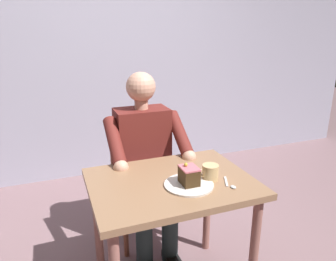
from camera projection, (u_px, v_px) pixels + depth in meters
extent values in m
cube|color=#ABA9BF|center=(103.00, 32.00, 3.12)|extent=(6.40, 0.12, 3.00)
cube|color=#926A4B|center=(171.00, 183.00, 1.69)|extent=(0.87, 0.66, 0.04)
cylinder|color=#976055|center=(254.00, 253.00, 1.68)|extent=(0.05, 0.05, 0.72)
cylinder|color=#976055|center=(207.00, 204.00, 2.16)|extent=(0.05, 0.05, 0.72)
cylinder|color=#976055|center=(98.00, 227.00, 1.90)|extent=(0.05, 0.05, 0.72)
cube|color=#A05E44|center=(143.00, 184.00, 2.28)|extent=(0.42, 0.42, 0.04)
cube|color=#A05E44|center=(135.00, 145.00, 2.37)|extent=(0.38, 0.04, 0.45)
cylinder|color=#A05E44|center=(174.00, 218.00, 2.24)|extent=(0.04, 0.04, 0.43)
cylinder|color=#A05E44|center=(126.00, 229.00, 2.12)|extent=(0.04, 0.04, 0.43)
cylinder|color=#A05E44|center=(158.00, 195.00, 2.56)|extent=(0.04, 0.04, 0.43)
cylinder|color=#A05E44|center=(115.00, 203.00, 2.44)|extent=(0.04, 0.04, 0.43)
cube|color=maroon|center=(142.00, 147.00, 2.17)|extent=(0.36, 0.22, 0.55)
sphere|color=#DDA187|center=(141.00, 87.00, 2.04)|extent=(0.20, 0.20, 0.20)
cylinder|color=#DDA187|center=(141.00, 104.00, 2.08)|extent=(0.09, 0.09, 0.06)
cylinder|color=maroon|center=(179.00, 133.00, 2.08)|extent=(0.08, 0.33, 0.26)
sphere|color=#DDA187|center=(189.00, 157.00, 1.97)|extent=(0.09, 0.09, 0.09)
cylinder|color=maroon|center=(114.00, 141.00, 1.93)|extent=(0.08, 0.33, 0.26)
sphere|color=#DDA187|center=(121.00, 167.00, 1.82)|extent=(0.09, 0.09, 0.09)
cylinder|color=#253537|center=(161.00, 191.00, 2.18)|extent=(0.13, 0.38, 0.14)
cylinder|color=#253537|center=(136.00, 196.00, 2.12)|extent=(0.13, 0.38, 0.14)
cylinder|color=#253537|center=(170.00, 233.00, 2.09)|extent=(0.11, 0.11, 0.41)
cube|color=black|center=(173.00, 261.00, 2.09)|extent=(0.09, 0.22, 0.05)
cylinder|color=#253537|center=(144.00, 239.00, 2.03)|extent=(0.11, 0.11, 0.41)
cylinder|color=silver|center=(189.00, 185.00, 1.62)|extent=(0.26, 0.26, 0.01)
cube|color=#412C16|center=(189.00, 176.00, 1.61)|extent=(0.08, 0.10, 0.09)
cube|color=#D46776|center=(189.00, 168.00, 1.59)|extent=(0.09, 0.11, 0.01)
sphere|color=gold|center=(186.00, 165.00, 1.60)|extent=(0.02, 0.02, 0.02)
cylinder|color=tan|center=(210.00, 172.00, 1.68)|extent=(0.09, 0.09, 0.08)
torus|color=tan|center=(201.00, 173.00, 1.66)|extent=(0.05, 0.01, 0.05)
cylinder|color=black|center=(211.00, 166.00, 1.67)|extent=(0.08, 0.08, 0.01)
cube|color=silver|center=(226.00, 181.00, 1.66)|extent=(0.06, 0.10, 0.01)
ellipsoid|color=silver|center=(233.00, 187.00, 1.60)|extent=(0.03, 0.04, 0.01)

